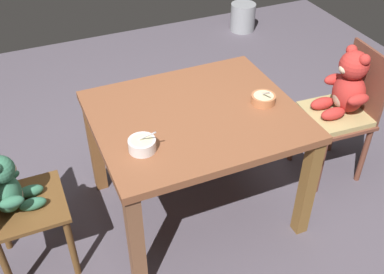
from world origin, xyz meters
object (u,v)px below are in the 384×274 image
at_px(teddy_chair_near_right, 345,97).
at_px(porridge_bowl_terracotta_near_right, 263,99).
at_px(teddy_chair_near_left, 9,195).
at_px(dining_table, 196,129).
at_px(metal_pail, 243,17).
at_px(porridge_bowl_white_near_left, 142,145).

height_order(teddy_chair_near_right, porridge_bowl_terracotta_near_right, teddy_chair_near_right).
bearing_deg(teddy_chair_near_left, dining_table, 2.16).
xyz_separation_m(teddy_chair_near_left, metal_pail, (2.48, 2.19, -0.38)).
relative_size(porridge_bowl_terracotta_near_right, metal_pail, 0.50).
bearing_deg(dining_table, metal_pail, 55.44).
relative_size(dining_table, teddy_chair_near_left, 1.20).
relative_size(teddy_chair_near_left, porridge_bowl_terracotta_near_right, 6.35).
distance_m(teddy_chair_near_right, porridge_bowl_terracotta_near_right, 0.63).
height_order(teddy_chair_near_left, porridge_bowl_white_near_left, teddy_chair_near_left).
relative_size(teddy_chair_near_left, metal_pail, 3.18).
bearing_deg(porridge_bowl_white_near_left, teddy_chair_near_right, 6.60).
relative_size(teddy_chair_near_left, teddy_chair_near_right, 1.01).
relative_size(teddy_chair_near_right, metal_pail, 3.13).
bearing_deg(teddy_chair_near_right, porridge_bowl_terracotta_near_right, 6.17).
xyz_separation_m(teddy_chair_near_right, metal_pail, (0.50, 2.18, -0.43)).
bearing_deg(teddy_chair_near_right, metal_pail, -99.43).
bearing_deg(porridge_bowl_white_near_left, metal_pail, 51.77).
height_order(teddy_chair_near_right, metal_pail, teddy_chair_near_right).
distance_m(porridge_bowl_terracotta_near_right, porridge_bowl_white_near_left, 0.74).
relative_size(teddy_chair_near_right, porridge_bowl_terracotta_near_right, 6.26).
distance_m(teddy_chair_near_left, porridge_bowl_terracotta_near_right, 1.39).
bearing_deg(teddy_chair_near_right, porridge_bowl_white_near_left, 10.08).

